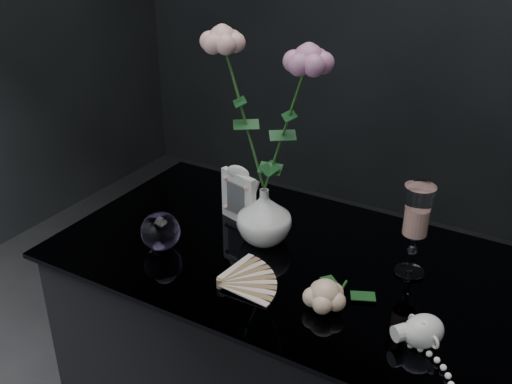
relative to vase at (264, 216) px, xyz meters
The scene contains 8 objects.
vase is the anchor object (origin of this frame).
wine_glass 0.33m from the vase, ahead, with size 0.06×0.06×0.20m, color white, non-canonical shape.
picture_frame 0.11m from the vase, 152.83° to the left, with size 0.11×0.08×0.15m, color white, non-canonical shape.
paperweight 0.23m from the vase, 141.50° to the right, with size 0.09×0.09×0.09m, color #A77FCE, non-canonical shape.
paper_fan 0.21m from the vase, 86.38° to the right, with size 0.23×0.18×0.02m, color #F6ECC5, non-canonical shape.
loose_rose 0.27m from the vase, 35.13° to the right, with size 0.14×0.18×0.06m, color beige, non-canonical shape.
pearl_jar 0.45m from the vase, 21.51° to the right, with size 0.21×0.22×0.06m, color white, non-canonical shape.
roses 0.26m from the vase, 145.98° to the left, with size 0.27×0.10×0.39m.
Camera 1 is at (0.48, -0.94, 1.48)m, focal length 42.00 mm.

